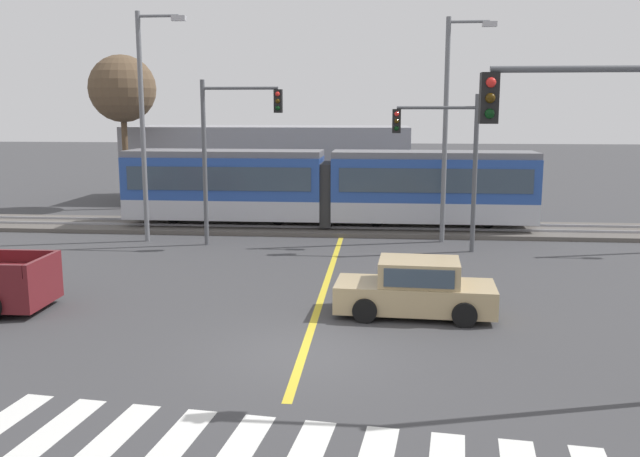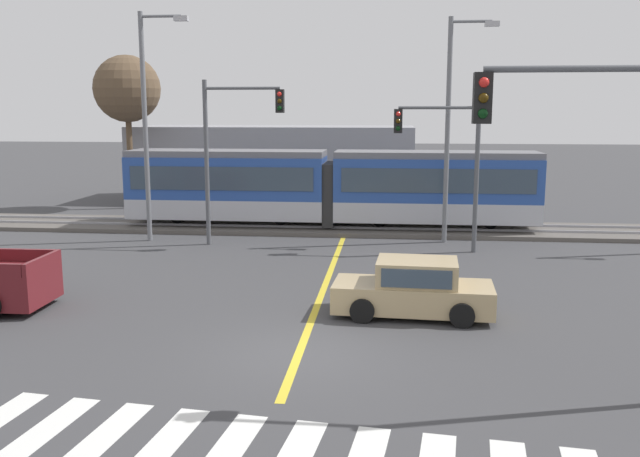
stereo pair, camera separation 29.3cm
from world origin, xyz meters
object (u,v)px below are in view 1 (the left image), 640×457
Objects in this scene: sedan_crossing at (415,290)px; bare_tree_far_west at (122,89)px; street_lamp_west at (146,115)px; traffic_light_near_right at (617,172)px; traffic_light_far_right at (447,150)px; street_lamp_centre at (450,118)px; light_rail_tram at (327,185)px; traffic_light_far_left at (229,138)px.

bare_tree_far_west is at bearing 128.87° from sedan_crossing.
bare_tree_far_west is at bearing 116.18° from street_lamp_west.
traffic_light_far_right is (-1.73, 13.64, -0.40)m from traffic_light_near_right.
street_lamp_west reaches higher than street_lamp_centre.
traffic_light_near_right is at bearing -46.69° from street_lamp_west.
bare_tree_far_west is (-18.27, 23.76, 2.22)m from traffic_light_near_right.
bare_tree_far_west reaches higher than sedan_crossing.
traffic_light_far_right is (1.51, 8.52, 3.21)m from sedan_crossing.
sedan_crossing is 0.51× the size of bare_tree_far_west.
traffic_light_near_right is (6.65, -18.07, 2.26)m from light_rail_tram.
street_lamp_centre reaches higher than traffic_light_far_left.
traffic_light_far_left reaches higher than light_rail_tram.
traffic_light_near_right is 30.05m from bare_tree_far_west.
street_lamp_centre is at bearing 9.85° from traffic_light_far_left.
street_lamp_centre is at bearing -26.00° from bare_tree_far_west.
traffic_light_far_left is at bearing -170.15° from street_lamp_centre.
sedan_crossing is at bearing -75.27° from light_rail_tram.
traffic_light_far_right is at bearing 79.92° from sedan_crossing.
light_rail_tram is at bearing 137.96° from traffic_light_far_right.
light_rail_tram is 6.88m from traffic_light_far_right.
bare_tree_far_west is (-15.03, 18.64, 5.83)m from sedan_crossing.
light_rail_tram is 2.82× the size of traffic_light_near_right.
sedan_crossing is at bearing 122.41° from traffic_light_near_right.
traffic_light_far_right reaches higher than light_rail_tram.
street_lamp_west is at bearing -175.56° from street_lamp_centre.
light_rail_tram is 13.69m from bare_tree_far_west.
sedan_crossing is 9.23m from traffic_light_far_right.
light_rail_tram is at bearing 48.22° from traffic_light_far_left.
traffic_light_far_right is 12.16m from street_lamp_west.
bare_tree_far_west is at bearing 127.56° from traffic_light_near_right.
traffic_light_far_right is 0.66× the size of street_lamp_centre.
traffic_light_far_left is at bearing 128.08° from sedan_crossing.
street_lamp_centre is at bearing -25.84° from light_rail_tram.
traffic_light_far_left reaches higher than sedan_crossing.
street_lamp_west reaches higher than traffic_light_far_left.
street_lamp_centre reaches higher than traffic_light_near_right.
sedan_crossing is at bearing -99.55° from street_lamp_centre.
sedan_crossing is 7.05m from traffic_light_near_right.
street_lamp_centre reaches higher than sedan_crossing.
street_lamp_centre reaches higher than traffic_light_far_right.
traffic_light_near_right is at bearing -82.76° from traffic_light_far_right.
street_lamp_west is (-7.13, -3.46, 3.17)m from light_rail_tram.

